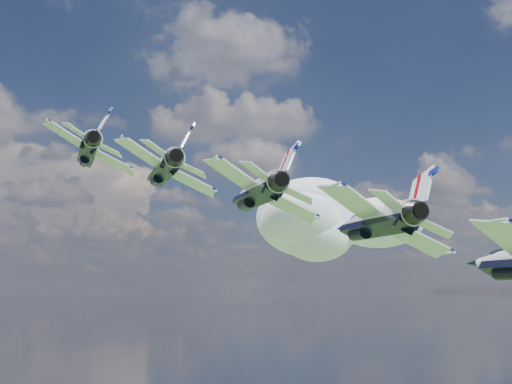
{
  "coord_description": "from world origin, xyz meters",
  "views": [
    {
      "loc": [
        -24.41,
        -80.95,
        131.52
      ],
      "look_at": [
        -12.57,
        -16.09,
        140.79
      ],
      "focal_mm": 50.0,
      "sensor_mm": 36.0,
      "label": 1
    }
  ],
  "objects": [
    {
      "name": "cloud_far",
      "position": [
        60.49,
        187.82,
        157.08
      ],
      "size": [
        63.6,
        49.97,
        24.99
      ],
      "primitive_type": "ellipsoid",
      "color": "white"
    },
    {
      "name": "jet_0",
      "position": [
        -28.84,
        2.35,
        147.78
      ],
      "size": [
        13.42,
        17.24,
        9.4
      ],
      "primitive_type": null,
      "rotation": [
        0.0,
        0.49,
        0.1
      ],
      "color": "white"
    },
    {
      "name": "jet_1",
      "position": [
        -20.71,
        -6.87,
        144.28
      ],
      "size": [
        13.42,
        17.24,
        9.4
      ],
      "primitive_type": null,
      "rotation": [
        0.0,
        0.49,
        0.1
      ],
      "color": "silver"
    },
    {
      "name": "jet_2",
      "position": [
        -12.57,
        -16.09,
        140.79
      ],
      "size": [
        13.42,
        17.24,
        9.4
      ],
      "primitive_type": null,
      "rotation": [
        0.0,
        0.49,
        0.1
      ],
      "color": "silver"
    },
    {
      "name": "jet_3",
      "position": [
        -4.43,
        -25.31,
        137.29
      ],
      "size": [
        13.42,
        17.24,
        9.4
      ],
      "primitive_type": null,
      "rotation": [
        0.0,
        0.49,
        0.1
      ],
      "color": "silver"
    }
  ]
}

